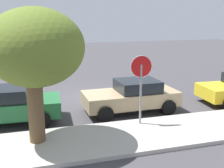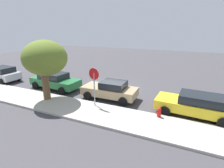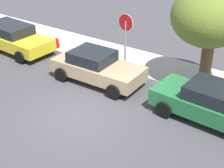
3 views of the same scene
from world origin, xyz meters
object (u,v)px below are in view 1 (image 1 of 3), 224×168
(stop_sign, at_px, (141,78))
(street_tree_near_corner, at_px, (35,49))
(parked_car_tan, at_px, (132,96))
(parked_car_green, at_px, (0,105))

(stop_sign, relative_size, street_tree_near_corner, 0.62)
(stop_sign, xyz_separation_m, parked_car_tan, (-0.34, -1.78, -1.19))
(parked_car_tan, bearing_deg, parked_car_green, -0.98)
(parked_car_tan, bearing_deg, stop_sign, 79.27)
(parked_car_tan, relative_size, street_tree_near_corner, 0.94)
(parked_car_green, xyz_separation_m, street_tree_near_corner, (-1.42, 2.23, 2.38))
(stop_sign, bearing_deg, street_tree_near_corner, 5.54)
(stop_sign, relative_size, parked_car_green, 0.59)
(stop_sign, distance_m, street_tree_near_corner, 3.89)
(stop_sign, distance_m, parked_car_green, 5.55)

